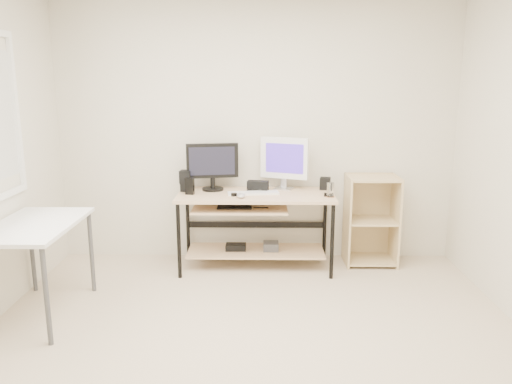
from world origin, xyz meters
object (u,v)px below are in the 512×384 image
object	(u,v)px
shelf_unit	(370,219)
black_monitor	(212,164)
side_table	(35,233)
white_imac	(284,160)
desk	(253,215)
audio_controller	(190,186)

from	to	relation	value
shelf_unit	black_monitor	size ratio (longest dim) A/B	1.77
side_table	white_imac	world-z (taller)	white_imac
desk	audio_controller	distance (m)	0.67
desk	black_monitor	distance (m)	0.64
desk	side_table	size ratio (longest dim) A/B	1.50
white_imac	audio_controller	distance (m)	0.97
desk	black_monitor	bearing A→B (deg)	160.69
black_monitor	audio_controller	size ratio (longest dim) A/B	3.17
desk	white_imac	world-z (taller)	white_imac
shelf_unit	black_monitor	distance (m)	1.68
desk	white_imac	xyz separation A→B (m)	(0.31, 0.19, 0.51)
black_monitor	audio_controller	bearing A→B (deg)	-146.91
shelf_unit	black_monitor	world-z (taller)	black_monitor
desk	shelf_unit	distance (m)	1.19
shelf_unit	audio_controller	distance (m)	1.83
desk	shelf_unit	size ratio (longest dim) A/B	1.67
desk	audio_controller	xyz separation A→B (m)	(-0.60, -0.05, 0.29)
shelf_unit	black_monitor	bearing A→B (deg)	-179.30
desk	shelf_unit	world-z (taller)	shelf_unit
audio_controller	shelf_unit	bearing A→B (deg)	17.37
white_imac	audio_controller	xyz separation A→B (m)	(-0.91, -0.24, -0.22)
black_monitor	desk	bearing A→B (deg)	-29.61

